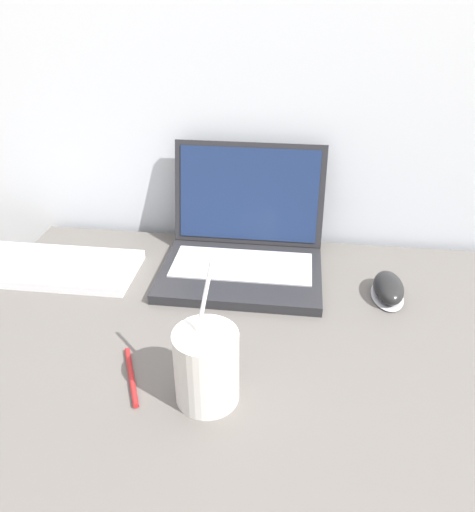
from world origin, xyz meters
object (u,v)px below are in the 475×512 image
object	(u,v)px
laptop	(244,244)
external_keyboard	(41,266)
computer_mouse	(388,289)
pen	(131,376)
drink_cup	(206,365)

from	to	relation	value
laptop	external_keyboard	distance (m)	0.44
computer_mouse	pen	bearing A→B (deg)	-146.72
laptop	external_keyboard	size ratio (longest dim) A/B	0.81
pen	laptop	bearing A→B (deg)	69.59
external_keyboard	pen	size ratio (longest dim) A/B	3.33
laptop	drink_cup	size ratio (longest dim) A/B	1.50
drink_cup	computer_mouse	bearing A→B (deg)	45.13
laptop	external_keyboard	xyz separation A→B (m)	(-0.43, -0.08, -0.04)
external_keyboard	drink_cup	bearing A→B (deg)	-37.04
pen	computer_mouse	bearing A→B (deg)	33.28
drink_cup	computer_mouse	size ratio (longest dim) A/B	1.99
computer_mouse	external_keyboard	distance (m)	0.72
drink_cup	external_keyboard	xyz separation A→B (m)	(-0.42, 0.32, -0.05)
computer_mouse	external_keyboard	bearing A→B (deg)	179.30
drink_cup	pen	bearing A→B (deg)	169.64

